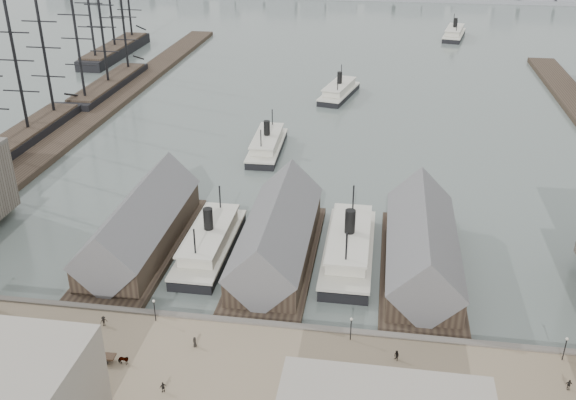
# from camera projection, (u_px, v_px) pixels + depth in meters

# --- Properties ---
(ground) EXTENTS (900.00, 900.00, 0.00)m
(ground) POSITION_uv_depth(u_px,v_px,m) (260.00, 313.00, 104.00)
(ground) COLOR #515E5A
(ground) RESTS_ON ground
(quay) EXTENTS (180.00, 30.00, 2.00)m
(quay) POSITION_uv_depth(u_px,v_px,m) (232.00, 396.00, 85.81)
(quay) COLOR #7E6D55
(quay) RESTS_ON ground
(seawall) EXTENTS (180.00, 1.20, 2.30)m
(seawall) POSITION_uv_depth(u_px,v_px,m) (254.00, 327.00, 98.88)
(seawall) COLOR #59544C
(seawall) RESTS_ON ground
(west_wharf) EXTENTS (10.00, 220.00, 1.60)m
(west_wharf) POSITION_uv_depth(u_px,v_px,m) (108.00, 104.00, 201.66)
(west_wharf) COLOR #2D231C
(west_wharf) RESTS_ON ground
(ferry_shed_west) EXTENTS (14.00, 42.00, 12.60)m
(ferry_shed_west) POSITION_uv_depth(u_px,v_px,m) (141.00, 228.00, 120.48)
(ferry_shed_west) COLOR #2D231C
(ferry_shed_west) RESTS_ON ground
(ferry_shed_center) EXTENTS (14.00, 42.00, 12.60)m
(ferry_shed_center) POSITION_uv_depth(u_px,v_px,m) (277.00, 238.00, 116.95)
(ferry_shed_center) COLOR #2D231C
(ferry_shed_center) RESTS_ON ground
(ferry_shed_east) EXTENTS (14.00, 42.00, 12.60)m
(ferry_shed_east) POSITION_uv_depth(u_px,v_px,m) (422.00, 249.00, 113.42)
(ferry_shed_east) COLOR #2D231C
(ferry_shed_east) RESTS_ON ground
(lamp_post_near_w) EXTENTS (0.44, 0.44, 3.92)m
(lamp_post_near_w) POSITION_uv_depth(u_px,v_px,m) (154.00, 306.00, 97.75)
(lamp_post_near_w) COLOR black
(lamp_post_near_w) RESTS_ON quay
(lamp_post_near_e) EXTENTS (0.44, 0.44, 3.92)m
(lamp_post_near_e) POSITION_uv_depth(u_px,v_px,m) (351.00, 325.00, 93.68)
(lamp_post_near_e) COLOR black
(lamp_post_near_e) RESTS_ON quay
(lamp_post_far_e) EXTENTS (0.44, 0.44, 3.92)m
(lamp_post_far_e) POSITION_uv_depth(u_px,v_px,m) (566.00, 345.00, 89.60)
(lamp_post_far_e) COLOR black
(lamp_post_far_e) RESTS_ON quay
(ferry_docked_west) EXTENTS (8.28, 27.60, 9.86)m
(ferry_docked_west) POSITION_uv_depth(u_px,v_px,m) (210.00, 242.00, 120.29)
(ferry_docked_west) COLOR black
(ferry_docked_west) RESTS_ON ground
(ferry_docked_east) EXTENTS (8.89, 29.63, 10.58)m
(ferry_docked_east) POSITION_uv_depth(u_px,v_px,m) (349.00, 247.00, 118.41)
(ferry_docked_east) COLOR black
(ferry_docked_east) RESTS_ON ground
(ferry_open_near) EXTENTS (8.11, 25.31, 8.98)m
(ferry_open_near) POSITION_uv_depth(u_px,v_px,m) (267.00, 144.00, 166.44)
(ferry_open_near) COLOR black
(ferry_open_near) RESTS_ON ground
(ferry_open_mid) EXTENTS (12.68, 25.87, 8.87)m
(ferry_open_mid) POSITION_uv_depth(u_px,v_px,m) (339.00, 91.00, 210.07)
(ferry_open_mid) COLOR black
(ferry_open_mid) RESTS_ON ground
(ferry_open_far) EXTENTS (12.71, 27.51, 9.46)m
(ferry_open_far) POSITION_uv_depth(u_px,v_px,m) (454.00, 33.00, 292.18)
(ferry_open_far) COLOR black
(ferry_open_far) RESTS_ON ground
(sailing_ship_near) EXTENTS (9.13, 62.87, 37.52)m
(sailing_ship_near) POSITION_uv_depth(u_px,v_px,m) (15.00, 142.00, 166.19)
(sailing_ship_near) COLOR black
(sailing_ship_near) RESTS_ON ground
(sailing_ship_mid) EXTENTS (8.87, 51.24, 36.46)m
(sailing_ship_mid) POSITION_uv_depth(u_px,v_px,m) (109.00, 85.00, 214.79)
(sailing_ship_mid) COLOR black
(sailing_ship_mid) RESTS_ON ground
(sailing_ship_far) EXTENTS (9.76, 54.23, 40.13)m
(sailing_ship_far) POSITION_uv_depth(u_px,v_px,m) (115.00, 49.00, 261.24)
(sailing_ship_far) COLOR black
(sailing_ship_far) RESTS_ON ground
(horse_cart_center) EXTENTS (4.79, 1.59, 1.45)m
(horse_cart_center) POSITION_uv_depth(u_px,v_px,m) (117.00, 359.00, 89.75)
(horse_cart_center) COLOR black
(horse_cart_center) RESTS_ON quay
(horse_cart_right) EXTENTS (4.74, 2.97, 1.44)m
(horse_cart_right) POSITION_uv_depth(u_px,v_px,m) (399.00, 397.00, 83.16)
(horse_cart_right) COLOR black
(horse_cart_right) RESTS_ON quay
(pedestrian_2) EXTENTS (1.21, 1.18, 1.67)m
(pedestrian_2) POSITION_uv_depth(u_px,v_px,m) (104.00, 321.00, 97.52)
(pedestrian_2) COLOR black
(pedestrian_2) RESTS_ON quay
(pedestrian_3) EXTENTS (1.00, 0.91, 1.64)m
(pedestrian_3) POSITION_uv_depth(u_px,v_px,m) (163.00, 387.00, 84.67)
(pedestrian_3) COLOR black
(pedestrian_3) RESTS_ON quay
(pedestrian_4) EXTENTS (0.88, 0.94, 1.62)m
(pedestrian_4) POSITION_uv_depth(u_px,v_px,m) (195.00, 342.00, 93.08)
(pedestrian_4) COLOR black
(pedestrian_4) RESTS_ON quay
(pedestrian_5) EXTENTS (0.75, 0.71, 1.67)m
(pedestrian_5) POSITION_uv_depth(u_px,v_px,m) (302.00, 386.00, 84.88)
(pedestrian_5) COLOR black
(pedestrian_5) RESTS_ON quay
(pedestrian_6) EXTENTS (0.99, 1.01, 1.65)m
(pedestrian_6) POSITION_uv_depth(u_px,v_px,m) (396.00, 356.00, 90.34)
(pedestrian_6) COLOR black
(pedestrian_6) RESTS_ON quay
(pedestrian_8) EXTENTS (0.95, 0.41, 1.60)m
(pedestrian_8) POSITION_uv_depth(u_px,v_px,m) (569.00, 385.00, 85.10)
(pedestrian_8) COLOR black
(pedestrian_8) RESTS_ON quay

